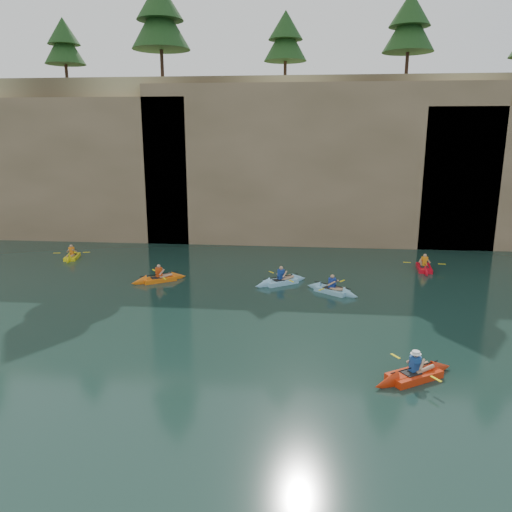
# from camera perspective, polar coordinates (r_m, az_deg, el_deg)

# --- Properties ---
(ground) EXTENTS (160.00, 160.00, 0.00)m
(ground) POSITION_cam_1_polar(r_m,az_deg,el_deg) (15.10, -0.14, -17.12)
(ground) COLOR black
(ground) RESTS_ON ground
(cliff) EXTENTS (70.00, 16.00, 12.00)m
(cliff) POSITION_cam_1_polar(r_m,az_deg,el_deg) (42.93, 4.09, 11.48)
(cliff) COLOR tan
(cliff) RESTS_ON ground
(cliff_slab_west) EXTENTS (26.00, 2.40, 10.56)m
(cliff_slab_west) POSITION_cam_1_polar(r_m,az_deg,el_deg) (41.48, -25.52, 9.11)
(cliff_slab_west) COLOR #977A5B
(cliff_slab_west) RESTS_ON ground
(cliff_slab_center) EXTENTS (24.00, 2.40, 11.40)m
(cliff_slab_center) POSITION_cam_1_polar(r_m,az_deg,el_deg) (35.54, 6.97, 10.44)
(cliff_slab_center) COLOR #977A5B
(cliff_slab_center) RESTS_ON ground
(sea_cave_west) EXTENTS (4.50, 1.00, 4.00)m
(sea_cave_west) POSITION_cam_1_polar(r_m,az_deg,el_deg) (40.25, -23.07, 4.53)
(sea_cave_west) COLOR black
(sea_cave_west) RESTS_ON ground
(sea_cave_center) EXTENTS (3.50, 1.00, 3.20)m
(sea_cave_center) POSITION_cam_1_polar(r_m,az_deg,el_deg) (35.77, -2.88, 3.93)
(sea_cave_center) COLOR black
(sea_cave_center) RESTS_ON ground
(sea_cave_east) EXTENTS (5.00, 1.00, 4.50)m
(sea_cave_east) POSITION_cam_1_polar(r_m,az_deg,el_deg) (36.31, 19.58, 4.33)
(sea_cave_east) COLOR black
(sea_cave_east) RESTS_ON ground
(cliff_pines) EXTENTS (56.00, 6.00, 7.83)m
(cliff_pines) POSITION_cam_1_polar(r_m,az_deg,el_deg) (38.76, 4.11, 25.98)
(cliff_pines) COLOR black
(cliff_pines) RESTS_ON cliff
(main_kayaker) EXTENTS (3.14, 2.38, 1.21)m
(main_kayaker) POSITION_cam_1_polar(r_m,az_deg,el_deg) (17.41, 17.62, -12.78)
(main_kayaker) COLOR red
(main_kayaker) RESTS_ON ground
(kayaker_orange) EXTENTS (2.93, 2.29, 1.16)m
(kayaker_orange) POSITION_cam_1_polar(r_m,az_deg,el_deg) (27.38, -11.00, -2.57)
(kayaker_orange) COLOR orange
(kayaker_orange) RESTS_ON ground
(kayaker_ltblue_near) EXTENTS (2.84, 2.28, 1.17)m
(kayaker_ltblue_near) POSITION_cam_1_polar(r_m,az_deg,el_deg) (25.28, 8.66, -3.86)
(kayaker_ltblue_near) COLOR #82BDD9
(kayaker_ltblue_near) RESTS_ON ground
(kayaker_red_far) EXTENTS (2.36, 3.31, 1.20)m
(kayaker_red_far) POSITION_cam_1_polar(r_m,az_deg,el_deg) (30.71, 18.65, -1.25)
(kayaker_red_far) COLOR red
(kayaker_red_far) RESTS_ON ground
(kayaker_yellow) EXTENTS (2.21, 2.83, 1.13)m
(kayaker_yellow) POSITION_cam_1_polar(r_m,az_deg,el_deg) (33.81, -20.27, -0.04)
(kayaker_yellow) COLOR yellow
(kayaker_yellow) RESTS_ON ground
(kayaker_ltblue_mid) EXTENTS (2.99, 2.44, 1.21)m
(kayaker_ltblue_mid) POSITION_cam_1_polar(r_m,az_deg,el_deg) (26.46, 2.87, -2.89)
(kayaker_ltblue_mid) COLOR #92D1F5
(kayaker_ltblue_mid) RESTS_ON ground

